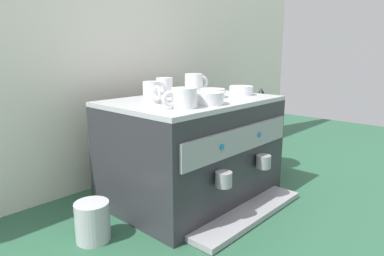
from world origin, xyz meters
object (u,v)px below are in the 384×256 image
Objects in this scene: ceramic_cup_2 at (195,83)px; ceramic_bowl_0 at (213,93)px; espresso_machine at (193,149)px; ceramic_cup_3 at (164,87)px; coffee_grinder at (260,131)px; ceramic_bowl_2 at (208,98)px; ceramic_cup_1 at (183,98)px; milk_pitcher at (93,221)px; ceramic_bowl_1 at (241,91)px; ceramic_cup_0 at (152,92)px.

ceramic_cup_2 is 1.28× the size of ceramic_bowl_0.
espresso_machine is 6.53× the size of ceramic_cup_3.
ceramic_cup_2 is 0.42m from coffee_grinder.
ceramic_bowl_2 is 0.26× the size of coffee_grinder.
ceramic_cup_1 is 1.18× the size of ceramic_cup_3.
ceramic_bowl_2 is (0.12, -0.01, -0.01)m from ceramic_cup_1.
ceramic_cup_2 is at bearing 12.23° from milk_pitcher.
coffee_grinder reaches higher than espresso_machine.
ceramic_cup_3 is at bearing 79.14° from ceramic_bowl_2.
ceramic_cup_2 is 1.26× the size of ceramic_bowl_1.
ceramic_cup_0 is 0.48m from milk_pitcher.
coffee_grinder is at bearing -1.29° from milk_pitcher.
ceramic_cup_2 is at bearing 49.78° from ceramic_bowl_2.
coffee_grinder is at bearing -19.04° from ceramic_cup_3.
milk_pitcher is (-0.69, 0.07, -0.36)m from ceramic_bowl_1.
espresso_machine is 0.32m from ceramic_cup_1.
ceramic_cup_2 is at bearing 65.65° from ceramic_bowl_0.
ceramic_cup_0 is at bearing 8.07° from milk_pitcher.
ceramic_cup_2 is 0.18m from ceramic_cup_3.
ceramic_cup_0 is at bearing 164.06° from ceramic_bowl_1.
ceramic_cup_0 is (-0.17, 0.05, 0.24)m from espresso_machine.
ceramic_cup_1 is 1.08× the size of ceramic_bowl_2.
ceramic_bowl_1 is at bearing -168.51° from coffee_grinder.
ceramic_cup_3 reaches higher than ceramic_bowl_1.
espresso_machine is 5.23× the size of ceramic_cup_2.
espresso_machine is at bearing -85.61° from ceramic_cup_3.
ceramic_bowl_1 is at bearing -42.12° from ceramic_cup_3.
ceramic_cup_0 is 0.69m from coffee_grinder.
ceramic_cup_1 reaches higher than ceramic_bowl_1.
ceramic_cup_0 reaches higher than coffee_grinder.
espresso_machine is at bearing 34.27° from ceramic_cup_1.
ceramic_bowl_2 is (-0.07, -0.13, 0.22)m from espresso_machine.
espresso_machine is at bearing -139.62° from ceramic_cup_2.
ceramic_bowl_0 is 0.24× the size of coffee_grinder.
ceramic_cup_1 is at bearing -172.07° from ceramic_bowl_1.
espresso_machine is 6.01× the size of ceramic_bowl_2.
ceramic_cup_3 is (0.17, 0.27, 0.00)m from ceramic_cup_1.
ceramic_cup_2 is (0.35, 0.26, 0.01)m from ceramic_cup_1.
ceramic_cup_0 is 0.21m from ceramic_bowl_2.
coffee_grinder is (0.54, 0.12, -0.23)m from ceramic_bowl_2.
ceramic_bowl_2 is at bearing -145.20° from ceramic_bowl_0.
ceramic_bowl_1 is 0.78m from milk_pitcher.
coffee_grinder is (0.48, -0.17, -0.24)m from ceramic_cup_3.
milk_pitcher is at bearing -171.93° from ceramic_cup_0.
milk_pitcher is at bearing 155.41° from ceramic_cup_1.
ceramic_cup_3 reaches higher than ceramic_bowl_0.
espresso_machine is 0.27m from ceramic_bowl_2.
espresso_machine is 6.60× the size of ceramic_bowl_1.
ceramic_bowl_0 is at bearing 162.95° from ceramic_bowl_1.
ceramic_cup_3 reaches higher than coffee_grinder.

